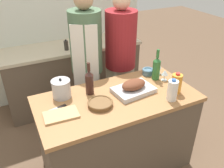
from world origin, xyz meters
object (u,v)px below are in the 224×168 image
Objects in this scene: wicker_basket at (100,103)px; juice_jug at (176,84)px; wine_glass_left at (165,73)px; knife_chef at (56,109)px; condiment_bottle_short at (66,45)px; cutting_board at (61,115)px; wine_glass_right at (158,66)px; person_cook_guest at (120,57)px; mixing_bowl at (148,71)px; condiment_bottle_tall at (90,37)px; stock_pot at (61,89)px; roasting_pan at (134,88)px; wine_bottle_dark at (156,68)px; milk_jug at (172,90)px; wine_bottle_green at (89,82)px; person_cook_aproned at (87,61)px.

juice_jug is (0.72, -0.11, 0.07)m from wicker_basket.
wine_glass_left is (0.05, 0.24, -0.01)m from juice_jug.
condiment_bottle_short is at bearing 69.37° from knife_chef.
wine_glass_right reaches higher than cutting_board.
cutting_board is 2.39× the size of wine_glass_right.
wine_glass_right is 0.59× the size of knife_chef.
knife_chef is 0.12× the size of person_cook_guest.
mixing_bowl is at bearing 16.18° from cutting_board.
person_cook_guest is (0.12, -0.67, -0.06)m from condiment_bottle_tall.
condiment_bottle_short reaches higher than mixing_bowl.
juice_jug is 1.75× the size of wine_glass_left.
stock_pot is 1.35× the size of condiment_bottle_short.
wine_glass_left is (0.40, 0.06, 0.04)m from roasting_pan.
roasting_pan is 0.72m from cutting_board.
wine_bottle_dark reaches higher than juice_jug.
wine_bottle_dark is at bearing -61.55° from condiment_bottle_short.
roasting_pan is 2.82× the size of condiment_bottle_short.
juice_jug reaches higher than stock_pot.
person_cook_guest is at bearing -79.48° from condiment_bottle_tall.
stock_pot is at bearing -178.47° from mixing_bowl.
wine_glass_left is at bearing 63.46° from milk_jug.
milk_jug is at bearing -34.17° from wine_bottle_green.
wine_bottle_green is 0.78m from wine_glass_left.
knife_chef is (-0.73, 0.05, -0.05)m from roasting_pan.
juice_jug is 0.88m from person_cook_guest.
wine_glass_left reaches higher than knife_chef.
wine_bottle_dark reaches higher than stock_pot.
mixing_bowl is 0.08× the size of person_cook_guest.
juice_jug is at bearing -21.87° from stock_pot.
wine_glass_left is 0.96× the size of wine_glass_right.
wine_glass_right is 0.80m from person_cook_aproned.
mixing_bowl is 0.07× the size of person_cook_aproned.
person_cook_aproned is (-0.19, 0.71, 0.03)m from roasting_pan.
cutting_board is 1.42× the size of juice_jug.
knife_chef is at bearing 97.96° from cutting_board.
person_cook_aproned reaches higher than wine_glass_left.
condiment_bottle_tall reaches higher than knife_chef.
knife_chef is (-1.08, 0.23, -0.09)m from juice_jug.
wicker_basket is 0.13× the size of person_cook_guest.
roasting_pan is 0.74m from person_cook_aproned.
cutting_board is 1.12m from wine_glass_left.
mixing_bowl is at bearing -59.46° from condiment_bottle_short.
mixing_bowl is at bearing -84.99° from person_cook_guest.
wine_bottle_green is at bearing 172.76° from wine_glass_left.
person_cook_guest reaches higher than knife_chef.
juice_jug is (0.98, -0.39, 0.01)m from stock_pot.
stock_pot is 1.01× the size of condiment_bottle_tall.
juice_jug is 0.65× the size of wine_bottle_green.
roasting_pan is 1.95× the size of knife_chef.
wine_glass_right is (0.11, -0.03, 0.05)m from mixing_bowl.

